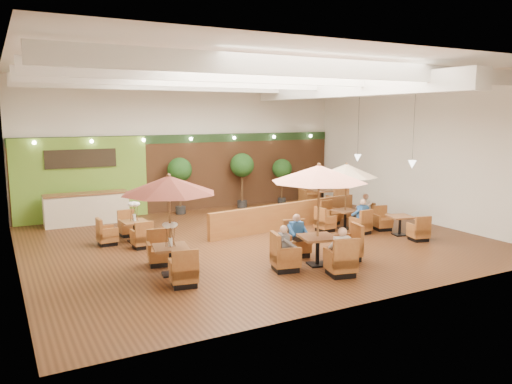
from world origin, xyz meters
TOP-DOWN VIEW (x-y plane):
  - room at (0.25, 1.22)m, footprint 14.04×14.00m
  - service_counter at (-4.40, 5.10)m, footprint 3.00×0.75m
  - booth_divider at (1.85, 1.02)m, footprint 6.56×1.15m
  - table_0 at (-3.56, -2.13)m, footprint 2.41×2.63m
  - table_1 at (0.22, -3.20)m, footprint 2.84×2.84m
  - table_2 at (3.62, -0.05)m, footprint 2.36×2.36m
  - table_3 at (-3.73, 1.64)m, footprint 1.57×2.33m
  - table_4 at (4.65, -1.70)m, footprint 0.91×2.36m
  - table_5 at (5.19, 3.52)m, footprint 1.05×2.88m
  - topiary_0 at (-0.67, 5.30)m, footprint 1.00×1.00m
  - topiary_1 at (2.17, 5.30)m, footprint 1.03×1.03m
  - topiary_2 at (4.20, 5.30)m, footprint 0.89×0.89m
  - diner_0 at (0.22, -4.22)m, footprint 0.44×0.40m
  - diner_1 at (0.22, -2.18)m, footprint 0.39×0.32m
  - diner_2 at (-0.80, -3.20)m, footprint 0.36×0.41m
  - diner_3 at (3.62, -0.93)m, footprint 0.40×0.36m
  - diner_4 at (4.49, -0.05)m, footprint 0.29×0.36m

SIDE VIEW (x-z plane):
  - table_4 at x=4.65m, z-range -0.10..0.75m
  - table_5 at x=5.19m, z-range -0.13..0.93m
  - table_3 at x=-3.73m, z-range -0.29..1.17m
  - booth_divider at x=1.85m, z-range 0.00..0.91m
  - service_counter at x=-4.40m, z-range -0.01..1.17m
  - diner_4 at x=4.49m, z-range 0.37..1.11m
  - diner_3 at x=3.62m, z-range 0.36..1.12m
  - diner_2 at x=-0.80m, z-range 0.36..1.12m
  - diner_1 at x=0.22m, z-range 0.36..1.13m
  - diner_0 at x=0.22m, z-range 0.36..1.17m
  - topiary_2 at x=4.20m, z-range 0.51..2.58m
  - table_2 at x=3.62m, z-range 0.45..2.84m
  - topiary_0 at x=-0.67m, z-range 0.57..2.90m
  - topiary_1 at x=2.17m, z-range 0.59..2.99m
  - table_1 at x=0.22m, z-range 0.49..3.28m
  - table_0 at x=-3.56m, z-range 0.67..3.28m
  - room at x=0.25m, z-range 0.87..6.39m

